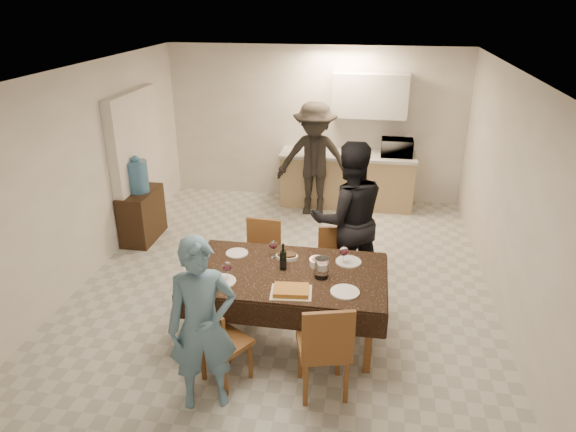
# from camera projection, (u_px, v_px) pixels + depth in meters

# --- Properties ---
(floor) EXTENTS (5.00, 6.00, 0.02)m
(floor) POSITION_uv_depth(u_px,v_px,m) (286.00, 280.00, 6.54)
(floor) COLOR beige
(floor) RESTS_ON ground
(ceiling) EXTENTS (5.00, 6.00, 0.02)m
(ceiling) POSITION_uv_depth(u_px,v_px,m) (286.00, 70.00, 5.49)
(ceiling) COLOR white
(ceiling) RESTS_ON wall_back
(wall_back) EXTENTS (5.00, 0.02, 2.60)m
(wall_back) POSITION_uv_depth(u_px,v_px,m) (315.00, 125.00, 8.73)
(wall_back) COLOR silver
(wall_back) RESTS_ON floor
(wall_front) EXTENTS (5.00, 0.02, 2.60)m
(wall_front) POSITION_uv_depth(u_px,v_px,m) (209.00, 342.00, 3.30)
(wall_front) COLOR silver
(wall_front) RESTS_ON floor
(wall_left) EXTENTS (0.02, 6.00, 2.60)m
(wall_left) POSITION_uv_depth(u_px,v_px,m) (88.00, 173.00, 6.38)
(wall_left) COLOR silver
(wall_left) RESTS_ON floor
(wall_right) EXTENTS (0.02, 6.00, 2.60)m
(wall_right) POSITION_uv_depth(u_px,v_px,m) (509.00, 197.00, 5.65)
(wall_right) COLOR silver
(wall_right) RESTS_ON floor
(stub_partition) EXTENTS (0.15, 1.40, 2.10)m
(stub_partition) POSITION_uv_depth(u_px,v_px,m) (137.00, 164.00, 7.56)
(stub_partition) COLOR beige
(stub_partition) RESTS_ON floor
(kitchen_base_cabinet) EXTENTS (2.20, 0.60, 0.86)m
(kitchen_base_cabinet) POSITION_uv_depth(u_px,v_px,m) (347.00, 181.00, 8.70)
(kitchen_base_cabinet) COLOR #9F835F
(kitchen_base_cabinet) RESTS_ON floor
(kitchen_worktop) EXTENTS (2.24, 0.64, 0.05)m
(kitchen_worktop) POSITION_uv_depth(u_px,v_px,m) (348.00, 155.00, 8.52)
(kitchen_worktop) COLOR #B9B8B4
(kitchen_worktop) RESTS_ON kitchen_base_cabinet
(upper_cabinet) EXTENTS (1.20, 0.34, 0.70)m
(upper_cabinet) POSITION_uv_depth(u_px,v_px,m) (370.00, 95.00, 8.21)
(upper_cabinet) COLOR silver
(upper_cabinet) RESTS_ON wall_back
(dining_table) EXTENTS (1.99, 1.17, 0.78)m
(dining_table) POSITION_uv_depth(u_px,v_px,m) (287.00, 275.00, 5.19)
(dining_table) COLOR black
(dining_table) RESTS_ON floor
(chair_near_left) EXTENTS (0.53, 0.56, 0.46)m
(chair_near_left) POSITION_uv_depth(u_px,v_px,m) (223.00, 338.00, 4.60)
(chair_near_left) COLOR brown
(chair_near_left) RESTS_ON floor
(chair_near_right) EXTENTS (0.55, 0.55, 0.53)m
(chair_near_right) POSITION_uv_depth(u_px,v_px,m) (323.00, 342.00, 4.42)
(chair_near_right) COLOR brown
(chair_near_right) RESTS_ON floor
(chair_far_left) EXTENTS (0.44, 0.44, 0.50)m
(chair_far_left) POSITION_uv_depth(u_px,v_px,m) (258.00, 257.00, 5.93)
(chair_far_left) COLOR brown
(chair_far_left) RESTS_ON floor
(chair_far_right) EXTENTS (0.47, 0.47, 0.48)m
(chair_far_right) POSITION_uv_depth(u_px,v_px,m) (336.00, 264.00, 5.81)
(chair_far_right) COLOR brown
(chair_far_right) RESTS_ON floor
(console) EXTENTS (0.40, 0.80, 0.74)m
(console) POSITION_uv_depth(u_px,v_px,m) (142.00, 215.00, 7.50)
(console) COLOR #2F200F
(console) RESTS_ON floor
(water_jug) EXTENTS (0.30, 0.30, 0.45)m
(water_jug) POSITION_uv_depth(u_px,v_px,m) (137.00, 177.00, 7.26)
(water_jug) COLOR #4783B6
(water_jug) RESTS_ON console
(wine_bottle) EXTENTS (0.07, 0.07, 0.29)m
(wine_bottle) POSITION_uv_depth(u_px,v_px,m) (283.00, 257.00, 5.17)
(wine_bottle) COLOR black
(wine_bottle) RESTS_ON dining_table
(water_pitcher) EXTENTS (0.14, 0.14, 0.21)m
(water_pitcher) POSITION_uv_depth(u_px,v_px,m) (321.00, 268.00, 5.04)
(water_pitcher) COLOR white
(water_pitcher) RESTS_ON dining_table
(savoury_tart) EXTENTS (0.41, 0.32, 0.05)m
(savoury_tart) POSITION_uv_depth(u_px,v_px,m) (291.00, 290.00, 4.81)
(savoury_tart) COLOR #B27434
(savoury_tart) RESTS_ON dining_table
(salad_bowl) EXTENTS (0.19, 0.19, 0.07)m
(salad_bowl) POSITION_uv_depth(u_px,v_px,m) (319.00, 262.00, 5.28)
(salad_bowl) COLOR silver
(salad_bowl) RESTS_ON dining_table
(mushroom_dish) EXTENTS (0.22, 0.22, 0.04)m
(mushroom_dish) POSITION_uv_depth(u_px,v_px,m) (287.00, 257.00, 5.43)
(mushroom_dish) COLOR silver
(mushroom_dish) RESTS_ON dining_table
(wine_glass_a) EXTENTS (0.09, 0.09, 0.20)m
(wine_glass_a) POSITION_uv_depth(u_px,v_px,m) (227.00, 271.00, 4.99)
(wine_glass_a) COLOR white
(wine_glass_a) RESTS_ON dining_table
(wine_glass_b) EXTENTS (0.09, 0.09, 0.21)m
(wine_glass_b) POSITION_uv_depth(u_px,v_px,m) (344.00, 255.00, 5.28)
(wine_glass_b) COLOR white
(wine_glass_b) RESTS_ON dining_table
(wine_glass_c) EXTENTS (0.09, 0.09, 0.19)m
(wine_glass_c) POSITION_uv_depth(u_px,v_px,m) (273.00, 248.00, 5.44)
(wine_glass_c) COLOR white
(wine_glass_c) RESTS_ON dining_table
(plate_near_left) EXTENTS (0.28, 0.28, 0.02)m
(plate_near_left) POSITION_uv_depth(u_px,v_px,m) (222.00, 281.00, 4.99)
(plate_near_left) COLOR silver
(plate_near_left) RESTS_ON dining_table
(plate_near_right) EXTENTS (0.28, 0.28, 0.02)m
(plate_near_right) POSITION_uv_depth(u_px,v_px,m) (345.00, 292.00, 4.82)
(plate_near_right) COLOR silver
(plate_near_right) RESTS_ON dining_table
(plate_far_left) EXTENTS (0.24, 0.24, 0.01)m
(plate_far_left) POSITION_uv_depth(u_px,v_px,m) (237.00, 253.00, 5.54)
(plate_far_left) COLOR silver
(plate_far_left) RESTS_ON dining_table
(plate_far_right) EXTENTS (0.27, 0.27, 0.02)m
(plate_far_right) POSITION_uv_depth(u_px,v_px,m) (348.00, 262.00, 5.36)
(plate_far_right) COLOR silver
(plate_far_right) RESTS_ON dining_table
(microwave) EXTENTS (0.51, 0.35, 0.28)m
(microwave) POSITION_uv_depth(u_px,v_px,m) (397.00, 148.00, 8.33)
(microwave) COLOR silver
(microwave) RESTS_ON kitchen_worktop
(person_near) EXTENTS (0.68, 0.56, 1.61)m
(person_near) POSITION_uv_depth(u_px,v_px,m) (202.00, 325.00, 4.30)
(person_near) COLOR slate
(person_near) RESTS_ON floor
(person_far) EXTENTS (1.09, 0.97, 1.88)m
(person_far) POSITION_uv_depth(u_px,v_px,m) (348.00, 219.00, 5.98)
(person_far) COLOR black
(person_far) RESTS_ON floor
(person_kitchen) EXTENTS (1.19, 0.68, 1.84)m
(person_kitchen) POSITION_uv_depth(u_px,v_px,m) (314.00, 160.00, 8.17)
(person_kitchen) COLOR black
(person_kitchen) RESTS_ON floor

